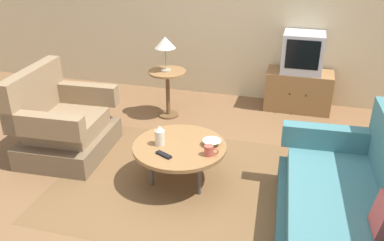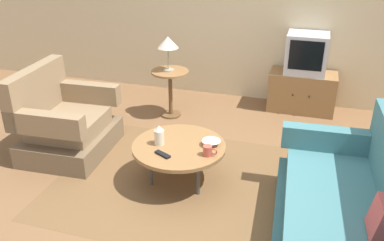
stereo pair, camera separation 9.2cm
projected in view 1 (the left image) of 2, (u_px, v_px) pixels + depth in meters
ground_plane at (189, 189)px, 3.89m from camera, size 16.00×16.00×0.00m
back_wall at (240, 0)px, 5.48m from camera, size 9.00×0.12×2.70m
area_rug at (180, 181)px, 4.01m from camera, size 2.36×1.95×0.00m
armchair at (63, 126)px, 4.39m from camera, size 0.86×1.02×0.93m
couch at (347, 219)px, 3.04m from camera, size 0.99×1.89×0.93m
coffee_table at (180, 148)px, 3.84m from camera, size 0.88×0.88×0.40m
side_table at (168, 84)px, 5.20m from camera, size 0.47×0.47×0.61m
tv_stand at (298, 91)px, 5.47m from camera, size 0.85×0.44×0.52m
television at (303, 53)px, 5.26m from camera, size 0.51×0.44×0.51m
table_lamp at (165, 44)px, 4.98m from camera, size 0.26×0.26×0.43m
vase at (160, 136)px, 3.80m from camera, size 0.09×0.09×0.20m
mug at (209, 150)px, 3.65m from camera, size 0.13×0.08×0.09m
bowl at (212, 143)px, 3.83m from camera, size 0.18×0.18×0.05m
tv_remote_dark at (164, 155)px, 3.65m from camera, size 0.17×0.12×0.02m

